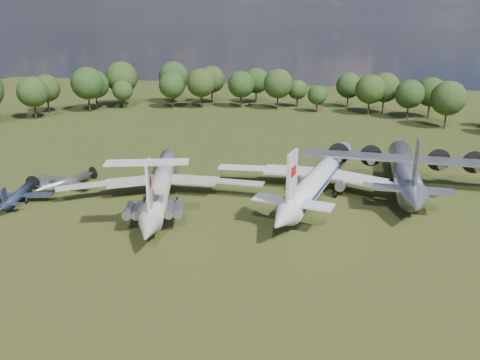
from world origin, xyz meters
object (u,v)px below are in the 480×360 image
(tu104_jet, at_px, (321,179))
(person_on_il62, at_px, (152,195))
(small_prop_northwest, at_px, (67,183))
(il62_airliner, at_px, (162,187))
(an12_transport, at_px, (405,174))
(small_prop_west, at_px, (18,197))

(tu104_jet, distance_m, person_on_il62, 30.50)
(tu104_jet, xyz_separation_m, small_prop_northwest, (-44.21, -8.45, -1.51))
(tu104_jet, distance_m, small_prop_northwest, 45.03)
(il62_airliner, bearing_deg, an12_transport, 3.34)
(tu104_jet, height_order, an12_transport, an12_transport)
(person_on_il62, bearing_deg, tu104_jet, -164.82)
(tu104_jet, relative_size, small_prop_northwest, 3.66)
(small_prop_northwest, xyz_separation_m, person_on_il62, (22.26, -12.55, 4.33))
(tu104_jet, xyz_separation_m, small_prop_west, (-47.89, -16.51, -1.46))
(il62_airliner, relative_size, small_prop_northwest, 3.26)
(small_prop_west, bearing_deg, small_prop_northwest, 49.38)
(il62_airliner, xyz_separation_m, small_prop_northwest, (-18.55, 0.81, -1.19))
(small_prop_west, bearing_deg, an12_transport, 3.78)
(small_prop_northwest, distance_m, person_on_il62, 25.92)
(il62_airliner, distance_m, an12_transport, 42.76)
(small_prop_northwest, bearing_deg, small_prop_west, -95.99)
(tu104_jet, height_order, small_prop_west, tu104_jet)
(small_prop_northwest, bearing_deg, tu104_jet, 29.35)
(tu104_jet, relative_size, small_prop_west, 3.48)
(il62_airliner, height_order, small_prop_west, il62_airliner)
(small_prop_northwest, height_order, person_on_il62, person_on_il62)
(small_prop_west, distance_m, person_on_il62, 26.67)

